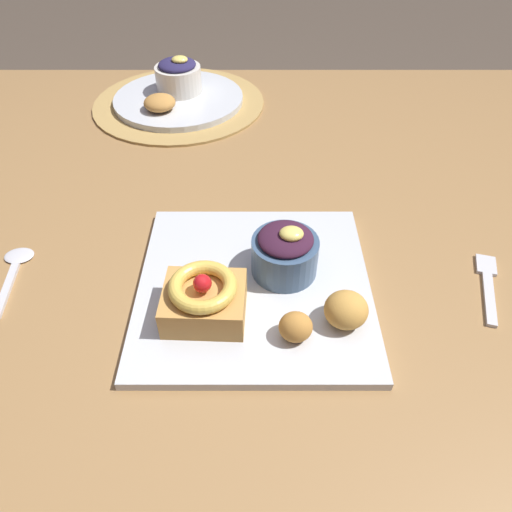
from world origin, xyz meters
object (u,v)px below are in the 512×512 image
object	(u,v)px
fritter_front	(297,327)
fork	(490,284)
front_plate	(256,286)
back_ramekin	(181,76)
berry_ramekin	(287,252)
back_plate	(181,99)
back_pastry	(162,102)
fritter_middle	(348,310)
spoon	(16,269)
cake_slice	(206,298)

from	to	relation	value
fritter_front	fork	xyz separation A→B (m)	(0.26, 0.09, -0.03)
front_plate	back_ramekin	distance (m)	0.57
berry_ramekin	fork	bearing A→B (deg)	-3.07
berry_ramekin	back_plate	distance (m)	0.54
back_pastry	fork	xyz separation A→B (m)	(0.49, -0.46, -0.03)
fritter_middle	back_ramekin	size ratio (longest dim) A/B	0.54
back_ramekin	front_plate	bearing A→B (deg)	-73.99
spoon	fritter_front	bearing A→B (deg)	-113.92
cake_slice	spoon	bearing A→B (deg)	162.23
back_pastry	spoon	world-z (taller)	back_pastry
front_plate	back_pastry	bearing A→B (deg)	111.82
cake_slice	fork	xyz separation A→B (m)	(0.36, 0.06, -0.04)
berry_ramekin	spoon	world-z (taller)	berry_ramekin
cake_slice	back_pastry	xyz separation A→B (m)	(-0.13, 0.52, -0.01)
front_plate	back_pastry	world-z (taller)	back_pastry
berry_ramekin	fritter_middle	distance (m)	0.11
back_ramekin	cake_slice	bearing A→B (deg)	-80.55
back_pastry	fork	world-z (taller)	back_pastry
fritter_front	front_plate	bearing A→B (deg)	118.79
back_plate	front_plate	bearing A→B (deg)	-73.23
cake_slice	fritter_middle	size ratio (longest dim) A/B	1.92
back_ramekin	spoon	distance (m)	0.54
fritter_front	back_plate	world-z (taller)	fritter_front
back_plate	back_ramekin	size ratio (longest dim) A/B	2.85
fritter_middle	berry_ramekin	bearing A→B (deg)	128.02
back_plate	fork	world-z (taller)	back_plate
spoon	back_ramekin	bearing A→B (deg)	-23.69
fritter_middle	back_ramekin	world-z (taller)	back_ramekin
back_ramekin	spoon	world-z (taller)	back_ramekin
front_plate	spoon	world-z (taller)	front_plate
fritter_front	fritter_middle	size ratio (longest dim) A/B	0.75
fritter_middle	spoon	bearing A→B (deg)	167.31
cake_slice	front_plate	bearing A→B (deg)	41.28
cake_slice	fork	distance (m)	0.37
front_plate	back_ramekin	size ratio (longest dim) A/B	3.12
spoon	berry_ramekin	bearing A→B (deg)	-97.86
berry_ramekin	back_plate	xyz separation A→B (m)	(-0.20, 0.50, -0.03)
spoon	fritter_middle	bearing A→B (deg)	-108.83
fritter_front	spoon	xyz separation A→B (m)	(-0.37, 0.12, -0.03)
fork	fritter_middle	bearing A→B (deg)	125.55
fritter_middle	fork	size ratio (longest dim) A/B	0.41
front_plate	cake_slice	size ratio (longest dim) A/B	3.00
front_plate	fritter_front	size ratio (longest dim) A/B	7.62
back_pastry	berry_ramekin	bearing A→B (deg)	-63.08
cake_slice	fritter_front	world-z (taller)	cake_slice
cake_slice	back_pastry	size ratio (longest dim) A/B	1.57
fritter_front	fritter_middle	world-z (taller)	fritter_middle
spoon	front_plate	bearing A→B (deg)	-102.11
back_pastry	back_ramekin	bearing A→B (deg)	71.02
front_plate	berry_ramekin	xyz separation A→B (m)	(0.04, 0.02, 0.04)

